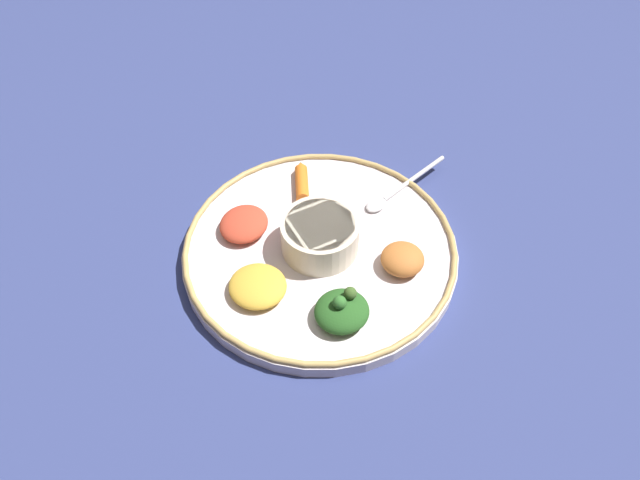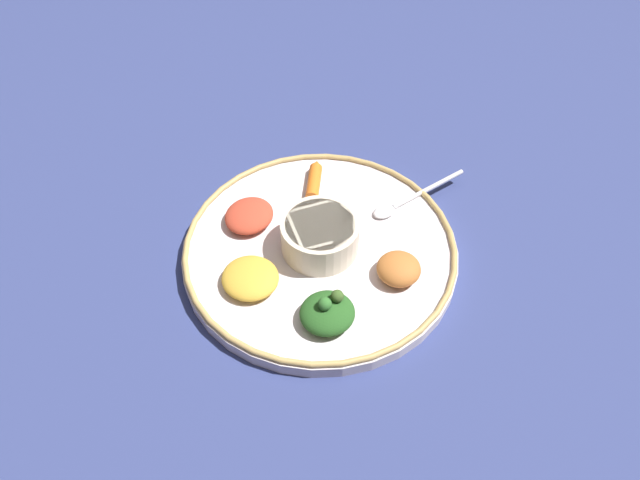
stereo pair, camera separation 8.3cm
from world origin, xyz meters
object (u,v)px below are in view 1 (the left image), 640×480
(spoon, at_px, (394,192))
(greens_pile, at_px, (342,310))
(carrot_near_spoon, at_px, (302,180))
(center_bowl, at_px, (320,235))

(spoon, relative_size, greens_pile, 1.60)
(greens_pile, bearing_deg, carrot_near_spoon, -172.69)
(greens_pile, bearing_deg, spoon, 153.53)
(spoon, xyz_separation_m, carrot_near_spoon, (-0.03, -0.13, 0.01))
(center_bowl, bearing_deg, greens_pile, 7.63)
(spoon, distance_m, carrot_near_spoon, 0.14)
(center_bowl, height_order, carrot_near_spoon, center_bowl)
(spoon, bearing_deg, greens_pile, -26.47)
(carrot_near_spoon, bearing_deg, center_bowl, 7.00)
(greens_pile, bearing_deg, center_bowl, -172.37)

